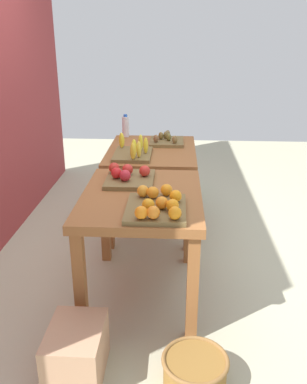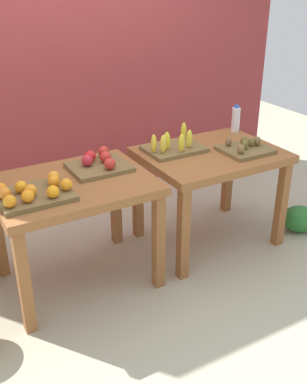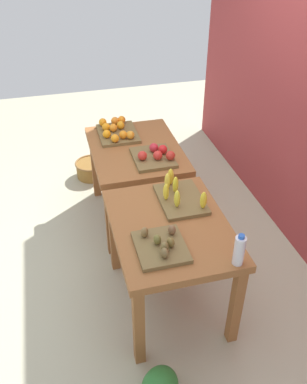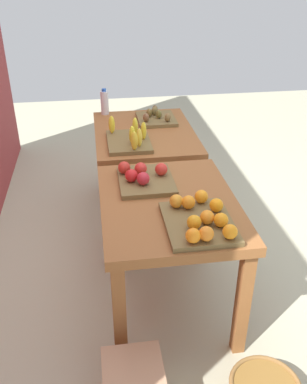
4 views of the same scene
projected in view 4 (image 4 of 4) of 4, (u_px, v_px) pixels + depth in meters
The scene contains 9 objects.
ground_plane at pixel (154, 249), 3.36m from camera, with size 8.00×8.00×0.00m, color #B0AE91.
display_table_left at pixel (168, 217), 2.55m from camera, with size 1.04×0.80×0.78m.
display_table_right at pixel (145, 144), 3.51m from camera, with size 1.04×0.80×0.78m.
orange_bin at pixel (201, 220), 2.24m from camera, with size 0.47×0.36×0.11m.
apple_bin at pixel (144, 177), 2.67m from camera, with size 0.40×0.34×0.11m.
banana_crate at pixel (130, 139), 3.21m from camera, with size 0.44×0.32×0.17m.
kiwi_bin at pixel (156, 118), 3.65m from camera, with size 0.36×0.32×0.10m.
water_bottle at pixel (105, 102), 3.76m from camera, with size 0.07×0.07×0.23m.
watermelon_pile at pixel (160, 156), 4.61m from camera, with size 0.68×0.36×0.23m.
Camera 4 is at (-2.67, 0.40, 2.05)m, focal length 39.82 mm.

